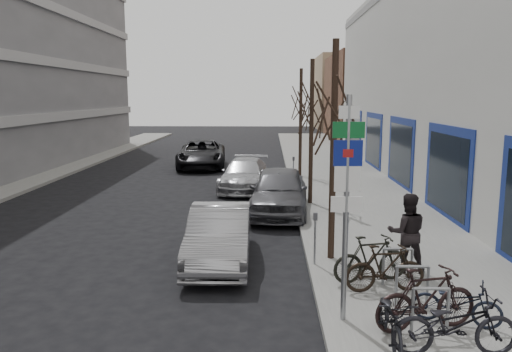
# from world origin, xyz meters

# --- Properties ---
(ground) EXTENTS (120.00, 120.00, 0.00)m
(ground) POSITION_xyz_m (0.00, 0.00, 0.00)
(ground) COLOR black
(ground) RESTS_ON ground
(sidewalk_east) EXTENTS (5.00, 70.00, 0.15)m
(sidewalk_east) POSITION_xyz_m (4.50, 10.00, 0.07)
(sidewalk_east) COLOR slate
(sidewalk_east) RESTS_ON ground
(brick_building_far) EXTENTS (12.00, 14.00, 8.00)m
(brick_building_far) POSITION_xyz_m (13.00, 40.00, 4.00)
(brick_building_far) COLOR brown
(brick_building_far) RESTS_ON ground
(tan_building_far) EXTENTS (13.00, 12.00, 9.00)m
(tan_building_far) POSITION_xyz_m (13.50, 55.00, 4.50)
(tan_building_far) COLOR #937A5B
(tan_building_far) RESTS_ON ground
(highway_sign_pole) EXTENTS (0.55, 0.10, 4.20)m
(highway_sign_pole) POSITION_xyz_m (2.40, -0.01, 2.46)
(highway_sign_pole) COLOR gray
(highway_sign_pole) RESTS_ON ground
(bike_rack) EXTENTS (0.66, 2.26, 0.83)m
(bike_rack) POSITION_xyz_m (3.80, 0.60, 0.66)
(bike_rack) COLOR gray
(bike_rack) RESTS_ON sidewalk_east
(tree_near) EXTENTS (1.80, 1.80, 5.50)m
(tree_near) POSITION_xyz_m (2.60, 3.50, 4.10)
(tree_near) COLOR black
(tree_near) RESTS_ON ground
(tree_mid) EXTENTS (1.80, 1.80, 5.50)m
(tree_mid) POSITION_xyz_m (2.60, 10.00, 4.10)
(tree_mid) COLOR black
(tree_mid) RESTS_ON ground
(tree_far) EXTENTS (1.80, 1.80, 5.50)m
(tree_far) POSITION_xyz_m (2.60, 16.50, 4.10)
(tree_far) COLOR black
(tree_far) RESTS_ON ground
(meter_front) EXTENTS (0.10, 0.08, 1.27)m
(meter_front) POSITION_xyz_m (2.15, 3.00, 0.92)
(meter_front) COLOR gray
(meter_front) RESTS_ON sidewalk_east
(meter_mid) EXTENTS (0.10, 0.08, 1.27)m
(meter_mid) POSITION_xyz_m (2.15, 8.50, 0.92)
(meter_mid) COLOR gray
(meter_mid) RESTS_ON sidewalk_east
(meter_back) EXTENTS (0.10, 0.08, 1.27)m
(meter_back) POSITION_xyz_m (2.15, 14.00, 0.92)
(meter_back) COLOR gray
(meter_back) RESTS_ON sidewalk_east
(bike_near_left) EXTENTS (0.57, 1.71, 1.04)m
(bike_near_left) POSITION_xyz_m (3.03, -0.95, 0.67)
(bike_near_left) COLOR black
(bike_near_left) RESTS_ON sidewalk_east
(bike_near_right) EXTENTS (2.00, 1.04, 1.17)m
(bike_near_right) POSITION_xyz_m (3.76, -0.40, 0.73)
(bike_near_right) COLOR black
(bike_near_right) RESTS_ON sidewalk_east
(bike_mid_curb) EXTENTS (1.59, 0.97, 0.93)m
(bike_mid_curb) POSITION_xyz_m (4.38, -0.15, 0.62)
(bike_mid_curb) COLOR black
(bike_mid_curb) RESTS_ON sidewalk_east
(bike_mid_inner) EXTENTS (1.84, 0.98, 1.07)m
(bike_mid_inner) POSITION_xyz_m (3.27, 1.86, 0.69)
(bike_mid_inner) COLOR black
(bike_mid_inner) RESTS_ON sidewalk_east
(bike_far_curb) EXTENTS (2.00, 0.67, 1.21)m
(bike_far_curb) POSITION_xyz_m (3.94, -1.25, 0.75)
(bike_far_curb) COLOR black
(bike_far_curb) RESTS_ON sidewalk_east
(bike_far_inner) EXTENTS (1.75, 0.70, 1.03)m
(bike_far_inner) POSITION_xyz_m (3.44, 1.31, 0.67)
(bike_far_inner) COLOR black
(bike_far_inner) RESTS_ON sidewalk_east
(parked_car_front) EXTENTS (1.61, 4.32, 1.41)m
(parked_car_front) POSITION_xyz_m (-0.20, 3.49, 0.71)
(parked_car_front) COLOR #97969B
(parked_car_front) RESTS_ON ground
(parked_car_mid) EXTENTS (2.28, 4.99, 1.66)m
(parked_car_mid) POSITION_xyz_m (1.40, 8.77, 0.83)
(parked_car_mid) COLOR #545359
(parked_car_mid) RESTS_ON ground
(parked_car_back) EXTENTS (2.36, 4.88, 1.37)m
(parked_car_back) POSITION_xyz_m (-0.05, 13.38, 0.68)
(parked_car_back) COLOR #ABACB1
(parked_car_back) RESTS_ON ground
(lane_car) EXTENTS (3.10, 5.95, 1.60)m
(lane_car) POSITION_xyz_m (-2.92, 20.31, 0.80)
(lane_car) COLOR black
(lane_car) RESTS_ON ground
(pedestrian_far) EXTENTS (0.72, 0.53, 1.86)m
(pedestrian_far) POSITION_xyz_m (4.22, 2.59, 1.08)
(pedestrian_far) COLOR black
(pedestrian_far) RESTS_ON sidewalk_east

